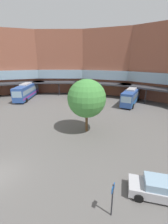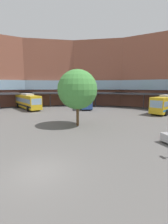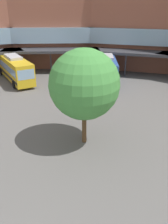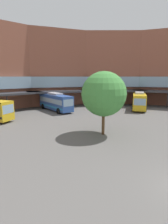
# 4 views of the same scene
# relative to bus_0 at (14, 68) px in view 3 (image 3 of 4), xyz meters

# --- Properties ---
(station_building) EXTENTS (85.06, 46.34, 17.76)m
(station_building) POSITION_rel_bus_0_xyz_m (15.35, -2.05, 6.60)
(station_building) COLOR #93543F
(station_building) RESTS_ON ground
(bus_0) EXTENTS (10.14, 9.52, 3.64)m
(bus_0) POSITION_rel_bus_0_xyz_m (0.00, 0.00, 0.00)
(bus_0) COLOR gold
(bus_0) RESTS_ON ground
(bus_4) EXTENTS (5.16, 10.63, 3.66)m
(bus_4) POSITION_rel_bus_0_xyz_m (12.95, 4.14, 0.00)
(bus_4) COLOR #2D519E
(bus_4) RESTS_ON ground
(plaza_tree) EXTENTS (5.30, 5.30, 7.56)m
(plaza_tree) POSITION_rel_bus_0_xyz_m (15.11, -13.56, 3.06)
(plaza_tree) COLOR brown
(plaza_tree) RESTS_ON ground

